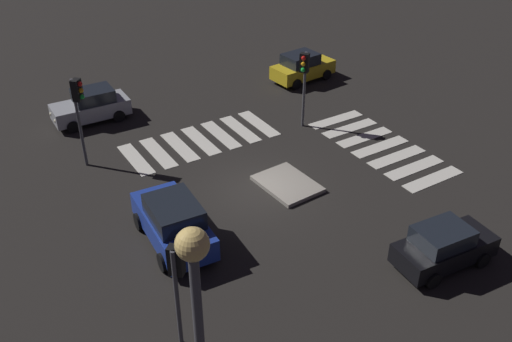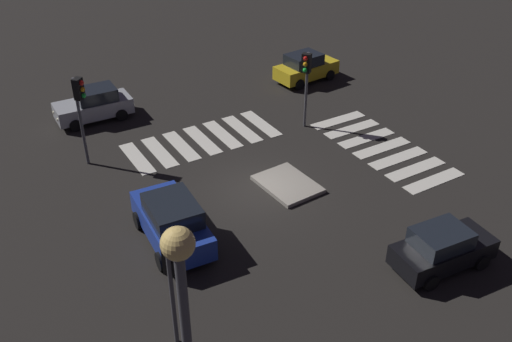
{
  "view_description": "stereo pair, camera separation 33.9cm",
  "coord_description": "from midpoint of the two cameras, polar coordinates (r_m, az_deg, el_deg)",
  "views": [
    {
      "loc": [
        -17.31,
        10.81,
        13.83
      ],
      "look_at": [
        0.0,
        0.0,
        1.0
      ],
      "focal_mm": 39.8,
      "sensor_mm": 36.0,
      "label": 1
    },
    {
      "loc": [
        -17.49,
        10.52,
        13.83
      ],
      "look_at": [
        0.0,
        0.0,
        1.0
      ],
      "focal_mm": 39.8,
      "sensor_mm": 36.0,
      "label": 2
    }
  ],
  "objects": [
    {
      "name": "car_yellow",
      "position": [
        35.13,
        5.3,
        10.33
      ],
      "size": [
        2.14,
        4.08,
        1.73
      ],
      "rotation": [
        0.0,
        0.0,
        -1.48
      ],
      "color": "gold",
      "rests_on": "ground"
    },
    {
      "name": "traffic_light_west",
      "position": [
        16.6,
        -7.85,
        -9.94
      ],
      "size": [
        0.54,
        0.53,
        3.67
      ],
      "rotation": [
        0.0,
        0.0,
        -0.83
      ],
      "color": "#47474C",
      "rests_on": "ground"
    },
    {
      "name": "traffic_island",
      "position": [
        24.95,
        3.57,
        -1.34
      ],
      "size": [
        2.9,
        2.25,
        0.18
      ],
      "color": "gray",
      "rests_on": "ground"
    },
    {
      "name": "car_black",
      "position": [
        21.39,
        18.67,
        -7.37
      ],
      "size": [
        2.03,
        3.89,
        1.65
      ],
      "rotation": [
        0.0,
        0.0,
        -1.65
      ],
      "color": "black",
      "rests_on": "ground"
    },
    {
      "name": "car_blue",
      "position": [
        21.52,
        -8.02,
        -5.01
      ],
      "size": [
        4.53,
        2.32,
        1.93
      ],
      "rotation": [
        0.0,
        0.0,
        -0.07
      ],
      "color": "#1E389E",
      "rests_on": "ground"
    },
    {
      "name": "car_silver",
      "position": [
        31.34,
        -15.67,
        6.44
      ],
      "size": [
        1.96,
        4.03,
        1.73
      ],
      "rotation": [
        0.0,
        0.0,
        1.55
      ],
      "color": "#9EA0A5",
      "rests_on": "ground"
    },
    {
      "name": "traffic_light_east",
      "position": [
        28.54,
        5.42,
        9.85
      ],
      "size": [
        0.54,
        0.53,
        4.04
      ],
      "rotation": [
        0.0,
        0.0,
        2.2
      ],
      "color": "#47474C",
      "rests_on": "ground"
    },
    {
      "name": "ground_plane",
      "position": [
        24.66,
        0.39,
        -1.97
      ],
      "size": [
        80.0,
        80.0,
        0.0
      ],
      "primitive_type": "plane",
      "color": "black"
    },
    {
      "name": "traffic_light_north",
      "position": [
        26.09,
        -16.93,
        6.8
      ],
      "size": [
        0.53,
        0.54,
        4.29
      ],
      "rotation": [
        0.0,
        0.0,
        -2.39
      ],
      "color": "#47474C",
      "rests_on": "ground"
    },
    {
      "name": "crosswalk_near",
      "position": [
        28.52,
        12.86,
        2.29
      ],
      "size": [
        7.6,
        3.2,
        0.02
      ],
      "color": "silver",
      "rests_on": "ground"
    },
    {
      "name": "crosswalk_side",
      "position": [
        28.59,
        -5.09,
        3.11
      ],
      "size": [
        3.2,
        7.6,
        0.02
      ],
      "color": "silver",
      "rests_on": "ground"
    }
  ]
}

